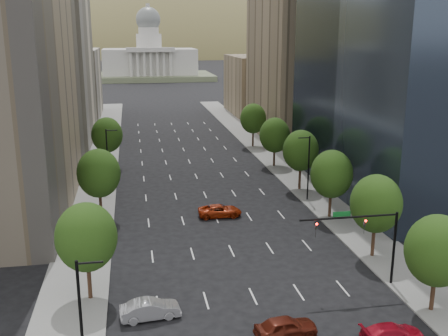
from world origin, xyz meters
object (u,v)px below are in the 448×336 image
traffic_signal (370,233)px  car_maroon (286,327)px  car_red_near (392,334)px  car_red_far (220,211)px  capitol (150,61)px  car_silver (150,309)px

traffic_signal → car_maroon: 12.36m
traffic_signal → car_maroon: (-9.53, -6.57, -4.35)m
car_red_near → car_red_far: (-8.05, 29.33, 0.05)m
capitol → car_maroon: size_ratio=12.38×
car_silver → car_red_far: car_silver is taller
car_red_far → car_maroon: bearing=-178.3°
capitol → traffic_signal: bearing=-87.3°
car_red_near → car_maroon: (-7.63, 2.05, 0.12)m
car_red_near → car_silver: car_silver is taller
car_maroon → car_red_far: size_ratio=0.89×
traffic_signal → car_red_near: bearing=-102.4°
car_red_near → car_red_far: size_ratio=0.90×
capitol → car_red_far: 199.15m
car_silver → capitol: bearing=-8.5°
car_maroon → car_silver: 10.96m
traffic_signal → car_red_far: (-9.95, 20.72, -4.42)m
car_maroon → car_red_far: bearing=-6.7°
car_red_near → car_maroon: size_ratio=1.00×
capitol → car_red_near: capitol is taller
car_maroon → car_red_far: (-0.42, 27.28, -0.07)m
car_maroon → car_red_far: car_maroon is taller
car_red_near → traffic_signal: bearing=-14.2°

